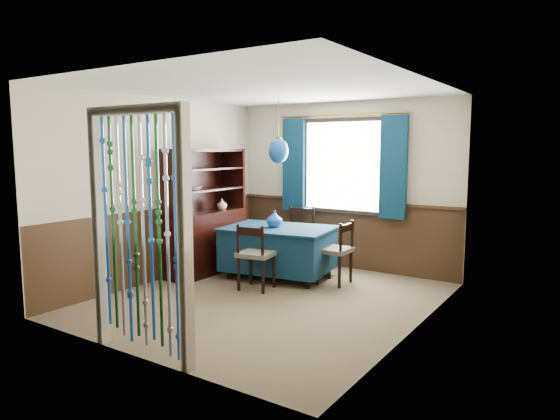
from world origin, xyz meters
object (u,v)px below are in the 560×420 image
Objects in this scene: sideboard at (205,230)px; pendant_lamp at (278,151)px; dining_table at (278,248)px; chair_near at (255,255)px; chair_left at (223,242)px; chair_far at (298,235)px; bowl_shelf at (194,188)px; vase_table at (274,220)px; vase_sideboard at (222,204)px; chair_right at (337,251)px.

pendant_lamp is at bearing 17.20° from sideboard.
chair_near is (0.10, -0.68, 0.04)m from dining_table.
chair_left is 0.94× the size of pendant_lamp.
chair_far is 0.51× the size of sideboard.
chair_far reaches higher than chair_left.
chair_left is at bearing -167.81° from pendant_lamp.
chair_left is at bearing 143.34° from chair_near.
sideboard reaches higher than chair_far.
bowl_shelf is at bearing -78.73° from sideboard.
chair_left is 3.88× the size of vase_table.
pendant_lamp is (0.08, -0.67, 1.29)m from chair_far.
sideboard is 10.36× the size of vase_sideboard.
sideboard is at bearing -100.62° from vase_sideboard.
chair_left is 0.46× the size of sideboard.
chair_far is 1.25m from vase_sideboard.
bowl_shelf is at bearing -39.48° from chair_left.
vase_table is 1.21m from bowl_shelf.
pendant_lamp is 0.96m from vase_table.
dining_table is 1.76× the size of chair_far.
sideboard is at bearing 154.43° from chair_near.
pendant_lamp is at bearing -54.08° from dining_table.
chair_left is at bearing 101.11° from chair_right.
bowl_shelf reaches higher than chair_right.
vase_sideboard is (-1.00, -0.02, 0.57)m from dining_table.
chair_far is 1.06m from chair_right.
chair_far is 1.09× the size of chair_right.
chair_far is 1.16m from chair_left.
pendant_lamp reaches higher than chair_near.
bowl_shelf reaches higher than vase_sideboard.
chair_far is at bearing 92.88° from vase_table.
chair_near is 3.99× the size of vase_table.
dining_table is 0.91× the size of sideboard.
chair_right is 2.16m from bowl_shelf.
dining_table is 1.83× the size of pendant_lamp.
vase_table reaches higher than chair_far.
dining_table is at bearing 88.97° from chair_near.
pendant_lamp is 4.13× the size of vase_table.
pendant_lamp reaches higher than bowl_shelf.
pendant_lamp is at bearing 80.38° from chair_left.
pendant_lamp is (-0.84, -0.15, 1.33)m from chair_right.
chair_right is at bearing 38.91° from chair_near.
bowl_shelf is at bearing 167.75° from chair_near.
chair_near is 0.93× the size of chair_far.
chair_right is 0.98m from vase_table.
vase_sideboard is at bearing 78.62° from sideboard.
sideboard reaches higher than chair_right.
sideboard reaches higher than dining_table.
sideboard is 8.37× the size of vase_table.
chair_near is 1.37m from bowl_shelf.
chair_right is 0.96× the size of pendant_lamp.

